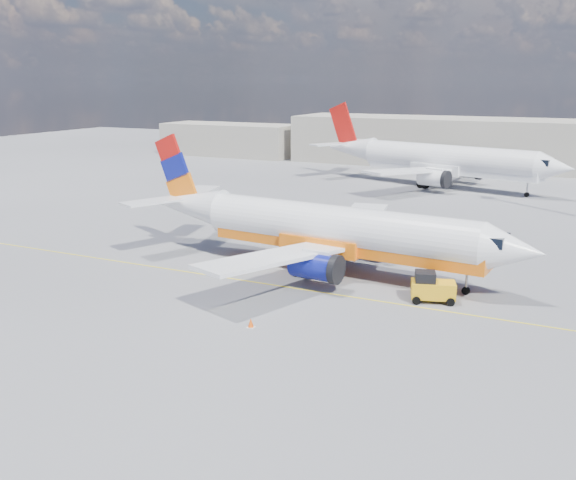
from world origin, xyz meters
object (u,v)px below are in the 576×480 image
at_px(second_jet, 440,160).
at_px(gse_tug, 432,288).
at_px(main_jet, 326,229).
at_px(traffic_cone, 251,323).

distance_m(second_jet, gse_tug, 48.19).
distance_m(main_jet, gse_tug, 9.87).
xyz_separation_m(main_jet, second_jet, (-1.31, 43.60, 0.38)).
xyz_separation_m(main_jet, gse_tug, (8.96, -3.40, -2.35)).
bearing_deg(gse_tug, traffic_cone, -150.14).
relative_size(second_jet, traffic_cone, 63.73).
relative_size(main_jet, traffic_cone, 56.91).
relative_size(main_jet, gse_tug, 10.30).
bearing_deg(traffic_cone, second_jet, 91.81).
height_order(second_jet, gse_tug, second_jet).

